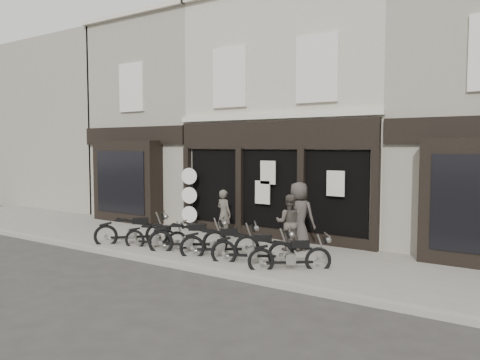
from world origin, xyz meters
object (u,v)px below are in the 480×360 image
Objects in this scene: motorcycle_3 at (221,245)px; motorcycle_1 at (157,239)px; motorcycle_0 at (133,233)px; motorcycle_2 at (189,240)px; motorcycle_4 at (253,251)px; motorcycle_5 at (291,258)px; man_left at (224,214)px; man_centre at (289,222)px; advert_sign_post at (190,201)px; man_right at (299,216)px.

motorcycle_1 is at bearing 149.15° from motorcycle_3.
motorcycle_1 is (1.02, -0.01, -0.06)m from motorcycle_0.
motorcycle_2 is (2.14, 0.12, 0.00)m from motorcycle_0.
motorcycle_2 reaches higher than motorcycle_0.
motorcycle_2 reaches higher than motorcycle_4.
motorcycle_5 is at bearing -22.53° from motorcycle_1.
man_centre reaches higher than man_left.
man_left reaches higher than motorcycle_5.
motorcycle_2 is 3.45m from advert_sign_post.
advert_sign_post reaches higher than motorcycle_5.
advert_sign_post reaches higher than motorcycle_1.
man_right is (0.17, 0.25, 0.17)m from man_centre.
advert_sign_post reaches higher than man_left.
motorcycle_2 is 1.08× the size of motorcycle_3.
motorcycle_2 is 1.30× the size of man_left.
man_left is (-1.42, 2.11, 0.49)m from motorcycle_3.
advert_sign_post is at bearing 87.77° from motorcycle_1.
motorcycle_0 is 1.14× the size of man_left.
motorcycle_0 is 0.95× the size of motorcycle_3.
advert_sign_post is at bearing 106.41° from motorcycle_3.
motorcycle_2 is 2.22m from man_left.
man_left is 1.89m from advert_sign_post.
motorcycle_0 is at bearing 1.33° from man_centre.
man_centre is 4.55m from advert_sign_post.
motorcycle_5 is 0.73× the size of advert_sign_post.
man_centre is at bearing 55.96° from man_right.
motorcycle_0 reaches higher than motorcycle_5.
motorcycle_3 is (1.09, 0.03, -0.02)m from motorcycle_2.
man_centre is (2.63, -0.45, 0.02)m from man_left.
motorcycle_5 is 2.13m from man_centre.
motorcycle_0 is 2.82m from advert_sign_post.
motorcycle_4 is at bearing 66.43° from man_centre.
motorcycle_1 is 0.97× the size of motorcycle_3.
man_right reaches higher than motorcycle_4.
motorcycle_2 is 0.85× the size of advert_sign_post.
man_centre is (3.42, 1.83, 0.55)m from motorcycle_1.
man_left is at bearing -3.75° from man_right.
advert_sign_post is (-5.45, 2.71, 0.78)m from motorcycle_5.
motorcycle_0 reaches higher than motorcycle_1.
man_centre is at bearing 62.11° from motorcycle_4.
motorcycle_2 is at bearing 140.82° from motorcycle_5.
man_left reaches higher than motorcycle_1.
advert_sign_post reaches higher than motorcycle_3.
man_right reaches higher than motorcycle_2.
man_left is at bearing 7.36° from motorcycle_0.
motorcycle_2 is 1.01× the size of motorcycle_4.
motorcycle_3 is 0.97× the size of man_right.
motorcycle_0 is at bearing -106.47° from advert_sign_post.
motorcycle_0 is 2.94m from man_left.
advert_sign_post is (-4.37, 2.68, 0.76)m from motorcycle_4.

